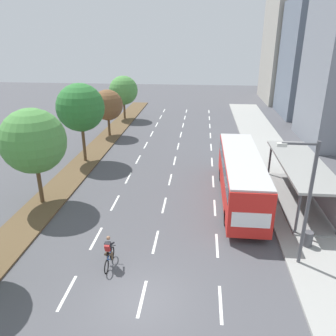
{
  "coord_description": "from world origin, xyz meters",
  "views": [
    {
      "loc": [
        2.34,
        -11.49,
        11.02
      ],
      "look_at": [
        -0.14,
        13.01,
        1.2
      ],
      "focal_mm": 35.7,
      "sensor_mm": 36.0,
      "label": 1
    }
  ],
  "objects_px": {
    "cyclist": "(109,253)",
    "bus": "(241,174)",
    "bus_shelter": "(304,178)",
    "median_tree_second": "(33,141)",
    "median_tree_third": "(80,108)",
    "streetlight": "(306,197)",
    "median_tree_fourth": "(108,105)",
    "trash_bin": "(308,239)",
    "median_tree_fifth": "(123,90)"
  },
  "relations": [
    {
      "from": "cyclist",
      "to": "streetlight",
      "type": "distance_m",
      "value": 10.02
    },
    {
      "from": "bus_shelter",
      "to": "median_tree_fifth",
      "type": "xyz_separation_m",
      "value": [
        -17.87,
        23.35,
        2.16
      ]
    },
    {
      "from": "median_tree_second",
      "to": "median_tree_fifth",
      "type": "relative_size",
      "value": 1.13
    },
    {
      "from": "median_tree_fourth",
      "to": "median_tree_fifth",
      "type": "xyz_separation_m",
      "value": [
        -0.09,
        8.45,
        0.37
      ]
    },
    {
      "from": "bus_shelter",
      "to": "trash_bin",
      "type": "distance_m",
      "value": 5.81
    },
    {
      "from": "median_tree_second",
      "to": "trash_bin",
      "type": "bearing_deg",
      "value": -11.89
    },
    {
      "from": "bus",
      "to": "median_tree_fifth",
      "type": "xyz_separation_m",
      "value": [
        -13.59,
        23.45,
        1.96
      ]
    },
    {
      "from": "cyclist",
      "to": "median_tree_fourth",
      "type": "relative_size",
      "value": 0.34
    },
    {
      "from": "median_tree_third",
      "to": "trash_bin",
      "type": "distance_m",
      "value": 21.1
    },
    {
      "from": "trash_bin",
      "to": "cyclist",
      "type": "bearing_deg",
      "value": -165.76
    },
    {
      "from": "bus",
      "to": "streetlight",
      "type": "height_order",
      "value": "streetlight"
    },
    {
      "from": "median_tree_third",
      "to": "bus_shelter",
      "type": "bearing_deg",
      "value": -19.93
    },
    {
      "from": "bus_shelter",
      "to": "median_tree_third",
      "type": "bearing_deg",
      "value": 160.07
    },
    {
      "from": "trash_bin",
      "to": "bus",
      "type": "bearing_deg",
      "value": 120.38
    },
    {
      "from": "bus",
      "to": "median_tree_fourth",
      "type": "height_order",
      "value": "median_tree_fourth"
    },
    {
      "from": "cyclist",
      "to": "bus",
      "type": "bearing_deg",
      "value": 48.07
    },
    {
      "from": "median_tree_second",
      "to": "cyclist",
      "type": "bearing_deg",
      "value": -43.83
    },
    {
      "from": "median_tree_fourth",
      "to": "trash_bin",
      "type": "relative_size",
      "value": 6.21
    },
    {
      "from": "median_tree_second",
      "to": "streetlight",
      "type": "relative_size",
      "value": 1.02
    },
    {
      "from": "median_tree_second",
      "to": "trash_bin",
      "type": "xyz_separation_m",
      "value": [
        17.0,
        -3.58,
        -4.0
      ]
    },
    {
      "from": "median_tree_second",
      "to": "median_tree_third",
      "type": "bearing_deg",
      "value": 88.31
    },
    {
      "from": "bus",
      "to": "median_tree_fourth",
      "type": "distance_m",
      "value": 20.25
    },
    {
      "from": "bus_shelter",
      "to": "median_tree_third",
      "type": "distance_m",
      "value": 19.23
    },
    {
      "from": "bus",
      "to": "median_tree_fifth",
      "type": "distance_m",
      "value": 27.18
    },
    {
      "from": "median_tree_second",
      "to": "median_tree_fourth",
      "type": "bearing_deg",
      "value": 88.99
    },
    {
      "from": "median_tree_fifth",
      "to": "bus_shelter",
      "type": "bearing_deg",
      "value": -52.58
    },
    {
      "from": "bus_shelter",
      "to": "median_tree_second",
      "type": "bearing_deg",
      "value": -173.74
    },
    {
      "from": "cyclist",
      "to": "median_tree_fourth",
      "type": "bearing_deg",
      "value": 105.01
    },
    {
      "from": "median_tree_second",
      "to": "median_tree_fifth",
      "type": "height_order",
      "value": "median_tree_second"
    },
    {
      "from": "bus",
      "to": "streetlight",
      "type": "xyz_separation_m",
      "value": [
        2.17,
        -7.02,
        1.82
      ]
    },
    {
      "from": "trash_bin",
      "to": "median_tree_second",
      "type": "bearing_deg",
      "value": 168.11
    },
    {
      "from": "median_tree_fourth",
      "to": "median_tree_fifth",
      "type": "height_order",
      "value": "median_tree_fifth"
    },
    {
      "from": "median_tree_third",
      "to": "median_tree_fourth",
      "type": "bearing_deg",
      "value": 89.67
    },
    {
      "from": "streetlight",
      "to": "median_tree_fourth",
      "type": "bearing_deg",
      "value": 125.43
    },
    {
      "from": "bus_shelter",
      "to": "trash_bin",
      "type": "height_order",
      "value": "bus_shelter"
    },
    {
      "from": "median_tree_third",
      "to": "streetlight",
      "type": "bearing_deg",
      "value": -40.83
    },
    {
      "from": "bus_shelter",
      "to": "median_tree_fourth",
      "type": "height_order",
      "value": "median_tree_fourth"
    },
    {
      "from": "bus_shelter",
      "to": "bus",
      "type": "height_order",
      "value": "bus"
    },
    {
      "from": "trash_bin",
      "to": "streetlight",
      "type": "bearing_deg",
      "value": -123.52
    },
    {
      "from": "median_tree_second",
      "to": "median_tree_fifth",
      "type": "distance_m",
      "value": 25.34
    },
    {
      "from": "median_tree_third",
      "to": "streetlight",
      "type": "height_order",
      "value": "median_tree_third"
    },
    {
      "from": "median_tree_fourth",
      "to": "median_tree_second",
      "type": "bearing_deg",
      "value": -91.01
    },
    {
      "from": "median_tree_third",
      "to": "trash_bin",
      "type": "height_order",
      "value": "median_tree_third"
    },
    {
      "from": "bus",
      "to": "trash_bin",
      "type": "height_order",
      "value": "bus"
    },
    {
      "from": "bus_shelter",
      "to": "bus",
      "type": "xyz_separation_m",
      "value": [
        -4.28,
        -0.1,
        0.2
      ]
    },
    {
      "from": "bus",
      "to": "trash_bin",
      "type": "distance_m",
      "value": 6.5
    },
    {
      "from": "median_tree_fourth",
      "to": "median_tree_third",
      "type": "bearing_deg",
      "value": -90.33
    },
    {
      "from": "median_tree_fourth",
      "to": "trash_bin",
      "type": "height_order",
      "value": "median_tree_fourth"
    },
    {
      "from": "cyclist",
      "to": "median_tree_third",
      "type": "bearing_deg",
      "value": 113.06
    },
    {
      "from": "bus_shelter",
      "to": "streetlight",
      "type": "relative_size",
      "value": 1.5
    }
  ]
}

